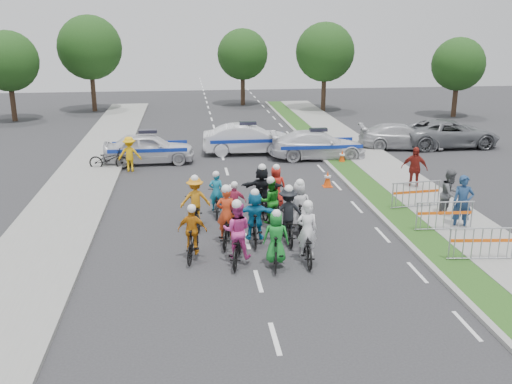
{
  "coord_description": "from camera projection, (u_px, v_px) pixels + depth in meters",
  "views": [
    {
      "loc": [
        -1.82,
        -14.28,
        6.95
      ],
      "look_at": [
        0.54,
        4.88,
        1.1
      ],
      "focal_mm": 40.0,
      "sensor_mm": 36.0,
      "label": 1
    }
  ],
  "objects": [
    {
      "name": "spectator_1",
      "position": [
        450.0,
        194.0,
        20.65
      ],
      "size": [
        1.1,
        1.07,
        1.79
      ],
      "primitive_type": "imported",
      "rotation": [
        0.0,
        0.0,
        0.66
      ],
      "color": "#525357",
      "rests_on": "ground"
    },
    {
      "name": "parked_bike",
      "position": [
        109.0,
        159.0,
        27.48
      ],
      "size": [
        1.97,
        0.86,
        1.0
      ],
      "primitive_type": "imported",
      "rotation": [
        0.0,
        0.0,
        1.47
      ],
      "color": "black",
      "rests_on": "ground"
    },
    {
      "name": "rider_13",
      "position": [
        276.0,
        192.0,
        21.49
      ],
      "size": [
        0.77,
        1.75,
        1.83
      ],
      "rotation": [
        0.0,
        0.0,
        3.12
      ],
      "color": "black",
      "rests_on": "ground"
    },
    {
      "name": "sidewalk_right",
      "position": [
        442.0,
        211.0,
        21.41
      ],
      "size": [
        2.4,
        60.0,
        0.13
      ],
      "primitive_type": "cube",
      "color": "gray",
      "rests_on": "ground"
    },
    {
      "name": "civilian_sedan",
      "position": [
        401.0,
        136.0,
        31.89
      ],
      "size": [
        4.96,
        2.61,
        1.37
      ],
      "primitive_type": "imported",
      "rotation": [
        0.0,
        0.0,
        1.42
      ],
      "color": "#B2B3B7",
      "rests_on": "ground"
    },
    {
      "name": "rider_0",
      "position": [
        306.0,
        241.0,
        16.93
      ],
      "size": [
        0.77,
        1.94,
        1.95
      ],
      "rotation": [
        0.0,
        0.0,
        3.09
      ],
      "color": "black",
      "rests_on": "ground"
    },
    {
      "name": "barrier_0",
      "position": [
        481.0,
        245.0,
        16.82
      ],
      "size": [
        2.04,
        0.69,
        1.12
      ],
      "primitive_type": null,
      "rotation": [
        0.0,
        0.0,
        -0.1
      ],
      "color": "#A5A8AD",
      "rests_on": "ground"
    },
    {
      "name": "tree_4",
      "position": [
        243.0,
        54.0,
        47.23
      ],
      "size": [
        4.2,
        4.2,
        6.3
      ],
      "color": "#382619",
      "rests_on": "ground"
    },
    {
      "name": "police_car_1",
      "position": [
        248.0,
        139.0,
        30.6
      ],
      "size": [
        4.86,
        1.86,
        1.58
      ],
      "primitive_type": "imported",
      "rotation": [
        0.0,
        0.0,
        1.53
      ],
      "color": "silver",
      "rests_on": "ground"
    },
    {
      "name": "rider_7",
      "position": [
        299.0,
        212.0,
        19.16
      ],
      "size": [
        0.84,
        1.86,
        1.93
      ],
      "rotation": [
        0.0,
        0.0,
        3.09
      ],
      "color": "black",
      "rests_on": "ground"
    },
    {
      "name": "rider_6",
      "position": [
        226.0,
        224.0,
        18.29
      ],
      "size": [
        1.0,
        2.05,
        2.0
      ],
      "rotation": [
        0.0,
        0.0,
        2.97
      ],
      "color": "black",
      "rests_on": "ground"
    },
    {
      "name": "tree_3",
      "position": [
        90.0,
        48.0,
        43.72
      ],
      "size": [
        4.9,
        4.9,
        7.35
      ],
      "color": "#382619",
      "rests_on": "ground"
    },
    {
      "name": "tree_2",
      "position": [
        458.0,
        64.0,
        41.48
      ],
      "size": [
        3.85,
        3.85,
        5.77
      ],
      "color": "#382619",
      "rests_on": "ground"
    },
    {
      "name": "rider_2",
      "position": [
        237.0,
        239.0,
        16.81
      ],
      "size": [
        1.05,
        2.05,
        2.0
      ],
      "rotation": [
        0.0,
        0.0,
        2.95
      ],
      "color": "black",
      "rests_on": "ground"
    },
    {
      "name": "rider_9",
      "position": [
        234.0,
        209.0,
        19.79
      ],
      "size": [
        0.85,
        1.6,
        1.67
      ],
      "rotation": [
        0.0,
        0.0,
        3.17
      ],
      "color": "black",
      "rests_on": "ground"
    },
    {
      "name": "spectator_2",
      "position": [
        414.0,
        168.0,
        24.04
      ],
      "size": [
        1.18,
        0.87,
        1.86
      ],
      "primitive_type": "imported",
      "rotation": [
        0.0,
        0.0,
        -0.44
      ],
      "color": "maroon",
      "rests_on": "ground"
    },
    {
      "name": "tree_1",
      "position": [
        325.0,
        52.0,
        44.03
      ],
      "size": [
        4.55,
        4.55,
        6.82
      ],
      "color": "#382619",
      "rests_on": "ground"
    },
    {
      "name": "ground",
      "position": [
        258.0,
        281.0,
        15.8
      ],
      "size": [
        90.0,
        90.0,
        0.0
      ],
      "primitive_type": "plane",
      "color": "#28282B",
      "rests_on": "ground"
    },
    {
      "name": "police_car_2",
      "position": [
        318.0,
        145.0,
        29.58
      ],
      "size": [
        5.04,
        2.27,
        1.43
      ],
      "primitive_type": "imported",
      "rotation": [
        0.0,
        0.0,
        1.52
      ],
      "color": "silver",
      "rests_on": "ground"
    },
    {
      "name": "cone_0",
      "position": [
        328.0,
        179.0,
        24.65
      ],
      "size": [
        0.4,
        0.4,
        0.7
      ],
      "color": "#F24C0C",
      "rests_on": "ground"
    },
    {
      "name": "tree_0",
      "position": [
        8.0,
        61.0,
        39.54
      ],
      "size": [
        4.2,
        4.2,
        6.3
      ],
      "color": "#382619",
      "rests_on": "ground"
    },
    {
      "name": "barrier_2",
      "position": [
        416.0,
        196.0,
        21.56
      ],
      "size": [
        2.04,
        0.69,
        1.12
      ],
      "primitive_type": null,
      "rotation": [
        0.0,
        0.0,
        0.1
      ],
      "color": "#A5A8AD",
      "rests_on": "ground"
    },
    {
      "name": "rider_8",
      "position": [
        270.0,
        208.0,
        19.73
      ],
      "size": [
        0.95,
        1.9,
        1.85
      ],
      "rotation": [
        0.0,
        0.0,
        3.33
      ],
      "color": "black",
      "rests_on": "ground"
    },
    {
      "name": "rider_10",
      "position": [
        195.0,
        206.0,
        19.84
      ],
      "size": [
        1.09,
        1.89,
        1.88
      ],
      "rotation": [
        0.0,
        0.0,
        3.23
      ],
      "color": "black",
      "rests_on": "ground"
    },
    {
      "name": "rider_12",
      "position": [
        216.0,
        200.0,
        21.04
      ],
      "size": [
        0.65,
        1.69,
        1.7
      ],
      "rotation": [
        0.0,
        0.0,
        3.1
      ],
      "color": "black",
      "rests_on": "ground"
    },
    {
      "name": "marshal_hiviz",
      "position": [
        130.0,
        154.0,
        27.03
      ],
      "size": [
        1.11,
        0.67,
        1.67
      ],
      "primitive_type": "imported",
      "rotation": [
        0.0,
        0.0,
        3.09
      ],
      "color": "#EBAB0C",
      "rests_on": "ground"
    },
    {
      "name": "rider_11",
      "position": [
        262.0,
        193.0,
        20.96
      ],
      "size": [
        1.63,
        1.93,
        1.96
      ],
      "rotation": [
        0.0,
        0.0,
        2.94
      ],
      "color": "black",
      "rests_on": "ground"
    },
    {
      "name": "sidewalk_left",
      "position": [
        55.0,
        227.0,
        19.77
      ],
      "size": [
        3.0,
        60.0,
        0.13
      ],
      "primitive_type": "cube",
      "color": "gray",
      "rests_on": "ground"
    },
    {
      "name": "police_car_0",
      "position": [
        149.0,
        148.0,
        28.6
      ],
      "size": [
        4.57,
        1.96,
        1.54
      ],
      "primitive_type": "imported",
      "rotation": [
        0.0,
        0.0,
        1.6
      ],
      "color": "silver",
      "rests_on": "ground"
    },
    {
      "name": "rider_4",
      "position": [
        288.0,
        220.0,
        18.43
      ],
      "size": [
        1.09,
        1.92,
        1.95
      ],
      "rotation": [
        0.0,
        0.0,
        3.11
      ],
      "color": "black",
      "rests_on": "ground"
    },
    {
      "name": "spectator_0",
      "position": [
        463.0,
        203.0,
        19.41
      ],
      "size": [
        0.8,
        0.63,
        1.93
      ],
      "primitive_type": "imported",
      "rotation": [
        0.0,
        0.0,
        -0.26
      ],
      "color": "navy",
      "rests_on": "ground"
    },
    {
      "name": "rider_1",
      "position": [
        276.0,
        244.0,
        16.54
      ],
      "size": [
        0.82,
        1.76,
        1.8
      ],
      "rotation": [
        0.0,
        0.0,
        3.0
      ],
      "color": "black",
      "rests_on": "ground"
    },
    {
      "name": "grass_strip",
      "position": [
        396.0,
        213.0,
        21.21
      ],
      "size": [
        1.2,
        60.0,
        0.11
      ],
      "primitive_type": "cube",
      "color": "#214C18",
      "rests_on": "ground"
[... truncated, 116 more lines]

